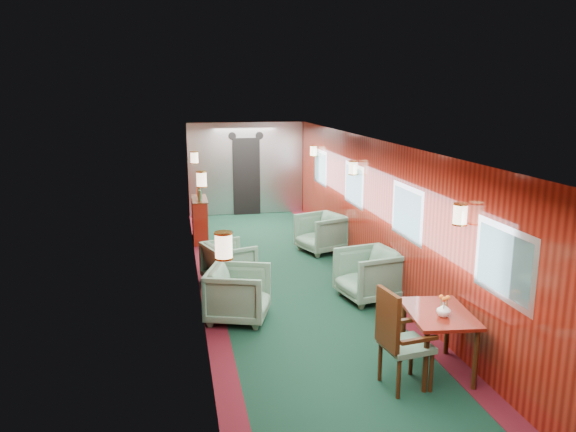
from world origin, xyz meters
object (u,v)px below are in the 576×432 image
object	(u,v)px
dining_table	(439,321)
credenza	(200,219)
side_chair	(398,336)
armchair_right_near	(369,275)
armchair_left_far	(229,262)
armchair_left_near	(238,294)
armchair_right_far	(321,233)

from	to	relation	value
dining_table	credenza	size ratio (longest dim) A/B	0.88
side_chair	armchair_right_near	distance (m)	2.70
dining_table	armchair_left_far	size ratio (longest dim) A/B	1.37
armchair_left_near	armchair_right_near	xyz separation A→B (m)	(2.08, 0.41, 0.01)
armchair_left_near	armchair_right_far	size ratio (longest dim) A/B	1.00
armchair_left_far	armchair_left_near	bearing A→B (deg)	160.65
armchair_left_far	armchair_right_far	world-z (taller)	armchair_right_far
armchair_right_far	armchair_left_near	bearing A→B (deg)	-53.17
dining_table	armchair_right_near	bearing A→B (deg)	96.41
armchair_right_far	side_chair	bearing A→B (deg)	-25.97
credenza	armchair_left_far	xyz separation A→B (m)	(0.35, -2.85, -0.12)
side_chair	armchair_right_far	xyz separation A→B (m)	(0.55, 5.33, -0.23)
side_chair	armchair_right_far	world-z (taller)	side_chair
dining_table	armchair_right_far	world-z (taller)	armchair_right_far
dining_table	side_chair	xyz separation A→B (m)	(-0.59, -0.25, -0.00)
dining_table	armchair_left_far	distance (m)	4.13
armchair_left_near	armchair_left_far	distance (m)	1.61
side_chair	armchair_left_far	distance (m)	4.10
armchair_right_near	armchair_right_far	distance (m)	2.70
side_chair	armchair_left_far	bearing A→B (deg)	102.60
credenza	armchair_right_far	distance (m)	2.72
armchair_right_far	armchair_right_near	bearing A→B (deg)	-18.95
dining_table	armchair_right_far	size ratio (longest dim) A/B	1.26
armchair_left_far	armchair_right_near	distance (m)	2.38
dining_table	armchair_left_far	bearing A→B (deg)	126.49
side_chair	armchair_right_far	bearing A→B (deg)	75.84
armchair_left_near	armchair_right_far	world-z (taller)	armchair_left_near
dining_table	armchair_left_near	xyz separation A→B (m)	(-2.07, 1.96, -0.24)
credenza	armchair_right_near	distance (m)	4.71
credenza	armchair_left_near	bearing A→B (deg)	-85.74
credenza	armchair_right_far	bearing A→B (deg)	-29.68
side_chair	credenza	xyz separation A→B (m)	(-1.81, 6.67, -0.14)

